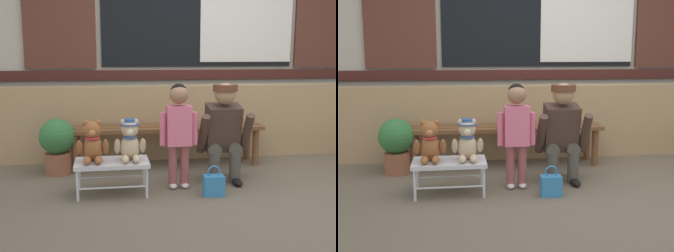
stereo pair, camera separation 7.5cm
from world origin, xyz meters
The scene contains 11 objects.
ground_plane centered at (0.00, 0.00, 0.00)m, with size 60.00×60.00×0.00m, color brown.
brick_low_wall centered at (0.00, 1.43, 0.42)m, with size 8.08×0.25×0.85m, color tan.
shop_facade centered at (0.00, 1.94, 1.82)m, with size 8.24×0.26×3.63m.
wooden_bench_long centered at (-0.52, 1.06, 0.37)m, with size 2.10×0.40×0.44m.
small_display_bench centered at (-1.12, 0.19, 0.27)m, with size 0.64×0.36×0.30m.
teddy_bear_plain centered at (-1.28, 0.19, 0.46)m, with size 0.28×0.26×0.36m.
teddy_bear_with_hat centered at (-0.96, 0.19, 0.47)m, with size 0.28×0.27×0.36m.
child_standing centered at (-0.51, 0.28, 0.59)m, with size 0.35×0.18×0.96m.
adult_crouching centered at (-0.05, 0.43, 0.48)m, with size 0.50×0.49×0.95m.
handbag_on_ground centered at (-0.25, 0.01, 0.10)m, with size 0.18×0.11×0.27m.
potted_plant centered at (-1.66, 0.89, 0.32)m, with size 0.36×0.36×0.57m.
Camera 2 is at (-1.08, -3.43, 1.24)m, focal length 45.28 mm.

